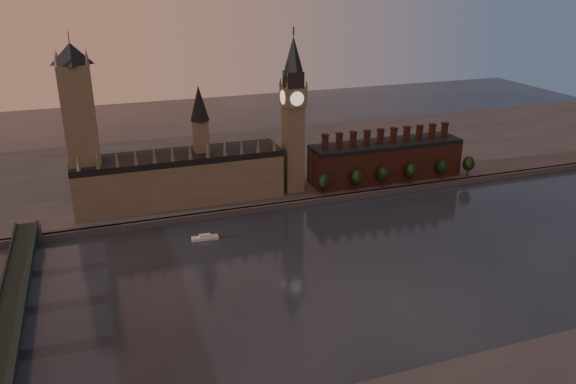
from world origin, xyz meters
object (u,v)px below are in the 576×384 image
big_ben (293,114)px  westminster_bridge (10,322)px  river_boat (205,237)px  victoria_tower (81,125)px

big_ben → westminster_bridge: size_ratio=0.54×
westminster_bridge → river_boat: (94.43, 64.85, -6.29)m
westminster_bridge → river_boat: 114.73m
westminster_bridge → victoria_tower: bearing=73.4°
victoria_tower → river_boat: size_ratio=7.07×
westminster_bridge → river_boat: bearing=34.5°
victoria_tower → big_ben: victoria_tower is taller
victoria_tower → westminster_bridge: victoria_tower is taller
big_ben → river_boat: big_ben is taller
victoria_tower → big_ben: size_ratio=1.01×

